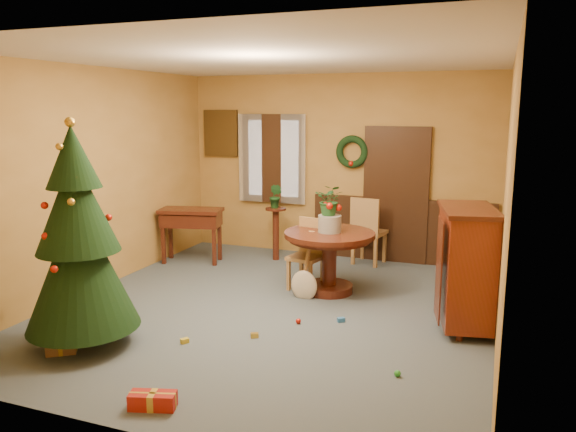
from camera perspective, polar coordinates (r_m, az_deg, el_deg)
The scene contains 21 objects.
room_envelope at distance 8.95m, azimuth 6.21°, elevation 2.79°, with size 5.50×5.50×5.50m.
dining_table at distance 7.28m, azimuth 4.22°, elevation -3.49°, with size 1.17×1.17×0.80m.
urn at distance 7.20m, azimuth 4.26°, elevation -0.78°, with size 0.30×0.30×0.22m, color slate.
centerpiece_plant at distance 7.14m, azimuth 4.29°, elevation 1.63°, with size 0.36×0.31×0.40m, color #1E4C23.
chair_near at distance 7.46m, azimuth 2.11°, elevation -3.60°, with size 0.48×0.48×0.93m.
chair_far at distance 8.63m, azimuth 8.06°, elevation -1.29°, with size 0.52×0.52×1.05m.
guitar at distance 7.07m, azimuth 1.66°, elevation -5.21°, with size 0.35×0.16×0.81m, color beige, non-canonical shape.
plant_stand at distance 8.83m, azimuth -1.24°, elevation -1.19°, with size 0.32×0.32×0.83m.
stand_plant at distance 8.74m, azimuth -1.26°, elevation 2.04°, with size 0.21×0.17×0.38m, color #19471E.
christmas_tree at distance 5.87m, azimuth -20.51°, elevation -2.40°, with size 1.11×1.11×2.29m.
writing_desk at distance 8.81m, azimuth -9.80°, elevation -0.60°, with size 1.03×0.68×0.84m.
sideboard at distance 6.37m, azimuth 17.61°, elevation -4.67°, with size 0.75×1.13×1.33m.
gift_a at distance 6.09m, azimuth -22.01°, elevation -12.06°, with size 0.34×0.33×0.15m.
gift_b at distance 6.32m, azimuth -19.74°, elevation -10.69°, with size 0.27×0.27×0.22m.
gift_c at distance 6.57m, azimuth -16.56°, elevation -9.98°, with size 0.33×0.28×0.15m.
gift_d at distance 4.85m, azimuth -13.58°, elevation -17.76°, with size 0.40×0.26×0.13m.
toy_a at distance 6.45m, azimuth 5.41°, elevation -10.45°, with size 0.08×0.05×0.05m, color #2A69B6.
toy_b at distance 5.31m, azimuth 11.05°, elevation -15.43°, with size 0.06×0.06×0.06m, color green.
toy_c at distance 5.97m, azimuth -10.46°, elevation -12.36°, with size 0.08×0.05×0.05m, color gold.
toy_d at distance 6.37m, azimuth 1.06°, elevation -10.63°, with size 0.06×0.06×0.06m, color red.
toy_e at distance 6.02m, azimuth -3.42°, elevation -12.01°, with size 0.08×0.05×0.05m, color gold.
Camera 1 is at (2.43, -5.87, 2.36)m, focal length 35.00 mm.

